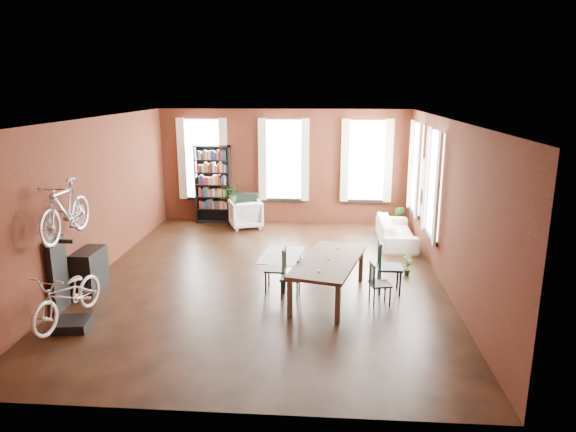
# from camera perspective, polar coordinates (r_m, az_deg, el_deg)

# --- Properties ---
(room) EXTENTS (9.00, 9.04, 3.22)m
(room) POSITION_cam_1_polar(r_m,az_deg,el_deg) (10.60, -0.81, 5.19)
(room) COLOR black
(room) RESTS_ON ground
(dining_table) EXTENTS (1.49, 2.34, 0.74)m
(dining_table) POSITION_cam_1_polar(r_m,az_deg,el_deg) (9.52, 4.51, -6.96)
(dining_table) COLOR #4E3F2F
(dining_table) RESTS_ON ground
(dining_chair_a) EXTENTS (0.39, 0.39, 0.78)m
(dining_chair_a) POSITION_cam_1_polar(r_m,az_deg,el_deg) (9.48, 0.27, -6.87)
(dining_chair_a) COLOR #183436
(dining_chair_a) RESTS_ON ground
(dining_chair_b) EXTENTS (0.42, 0.42, 0.85)m
(dining_chair_b) POSITION_cam_1_polar(r_m,az_deg,el_deg) (9.81, -1.41, -5.90)
(dining_chair_b) COLOR #1F2E1B
(dining_chair_b) RESTS_ON ground
(dining_chair_c) EXTENTS (0.42, 0.42, 0.78)m
(dining_chair_c) POSITION_cam_1_polar(r_m,az_deg,el_deg) (9.35, 10.20, -7.43)
(dining_chair_c) COLOR black
(dining_chair_c) RESTS_ON ground
(dining_chair_d) EXTENTS (0.46, 0.46, 0.99)m
(dining_chair_d) POSITION_cam_1_polar(r_m,az_deg,el_deg) (9.88, 11.21, -5.60)
(dining_chair_d) COLOR #183534
(dining_chair_d) RESTS_ON ground
(bookshelf) EXTENTS (1.00, 0.32, 2.20)m
(bookshelf) POSITION_cam_1_polar(r_m,az_deg,el_deg) (14.71, -8.31, 3.50)
(bookshelf) COLOR black
(bookshelf) RESTS_ON ground
(white_armchair) EXTENTS (1.04, 1.01, 0.85)m
(white_armchair) POSITION_cam_1_polar(r_m,az_deg,el_deg) (14.18, -4.74, 0.40)
(white_armchair) COLOR silver
(white_armchair) RESTS_ON ground
(cream_sofa) EXTENTS (0.61, 2.08, 0.81)m
(cream_sofa) POSITION_cam_1_polar(r_m,az_deg,el_deg) (12.99, 11.95, -1.23)
(cream_sofa) COLOR beige
(cream_sofa) RESTS_ON ground
(striped_rug) EXTENTS (1.07, 1.53, 0.01)m
(striped_rug) POSITION_cam_1_polar(r_m,az_deg,el_deg) (11.91, -0.75, -4.36)
(striped_rug) COLOR black
(striped_rug) RESTS_ON ground
(bike_trainer) EXTENTS (0.58, 0.58, 0.15)m
(bike_trainer) POSITION_cam_1_polar(r_m,az_deg,el_deg) (9.14, -22.79, -11.03)
(bike_trainer) COLOR black
(bike_trainer) RESTS_ON ground
(bike_wall_rack) EXTENTS (0.16, 0.60, 1.30)m
(bike_wall_rack) POSITION_cam_1_polar(r_m,az_deg,el_deg) (9.75, -24.15, -5.94)
(bike_wall_rack) COLOR black
(bike_wall_rack) RESTS_ON ground
(console_table) EXTENTS (0.40, 0.80, 0.80)m
(console_table) POSITION_cam_1_polar(r_m,az_deg,el_deg) (10.53, -21.15, -5.63)
(console_table) COLOR black
(console_table) RESTS_ON ground
(plant_stand) EXTENTS (0.36, 0.36, 0.62)m
(plant_stand) POSITION_cam_1_polar(r_m,az_deg,el_deg) (14.60, -6.14, 0.31)
(plant_stand) COLOR black
(plant_stand) RESTS_ON ground
(plant_by_sofa) EXTENTS (0.56, 0.74, 0.29)m
(plant_by_sofa) POSITION_cam_1_polar(r_m,az_deg,el_deg) (14.32, 12.05, -0.88)
(plant_by_sofa) COLOR #255221
(plant_by_sofa) RESTS_ON ground
(plant_small) EXTENTS (0.51, 0.50, 0.17)m
(plant_small) POSITION_cam_1_polar(r_m,az_deg,el_deg) (10.95, 13.06, -6.00)
(plant_small) COLOR #2E6227
(plant_small) RESTS_ON ground
(bicycle_floor) EXTENTS (0.71, 0.95, 1.66)m
(bicycle_floor) POSITION_cam_1_polar(r_m,az_deg,el_deg) (8.79, -23.49, -5.72)
(bicycle_floor) COLOR silver
(bicycle_floor) RESTS_ON bike_trainer
(bicycle_hung) EXTENTS (0.47, 1.00, 1.66)m
(bicycle_hung) POSITION_cam_1_polar(r_m,az_deg,el_deg) (9.25, -23.70, 2.62)
(bicycle_hung) COLOR #A5A8AD
(bicycle_hung) RESTS_ON bike_wall_rack
(plant_on_stand) EXTENTS (0.54, 0.59, 0.42)m
(plant_on_stand) POSITION_cam_1_polar(r_m,az_deg,el_deg) (14.50, -6.06, 2.32)
(plant_on_stand) COLOR #336227
(plant_on_stand) RESTS_ON plant_stand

